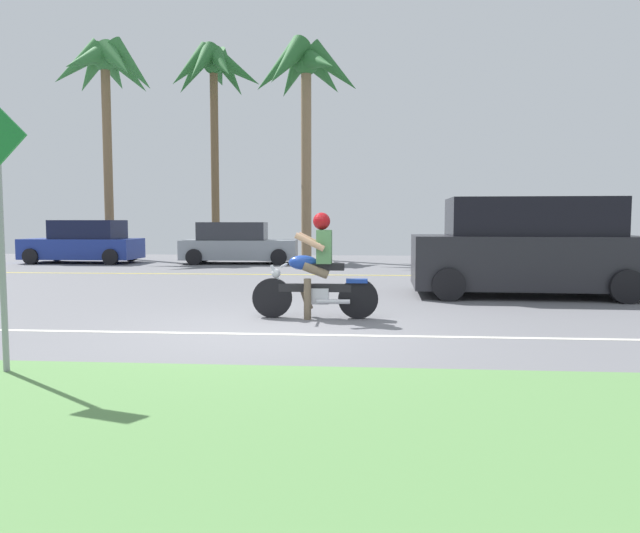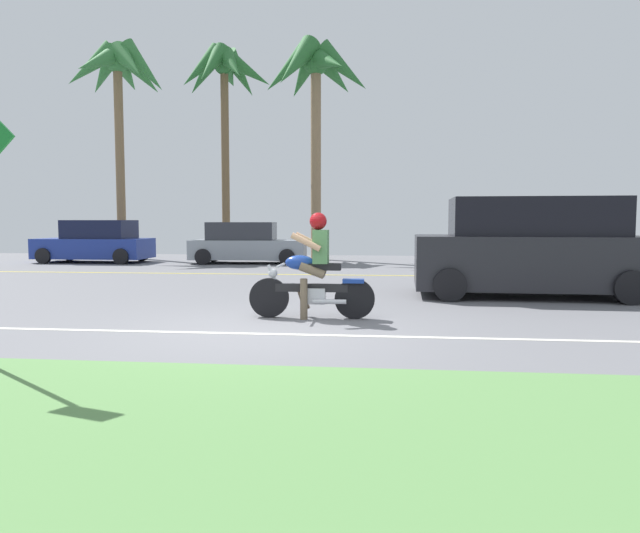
{
  "view_description": "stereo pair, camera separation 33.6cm",
  "coord_description": "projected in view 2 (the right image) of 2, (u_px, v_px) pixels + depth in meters",
  "views": [
    {
      "loc": [
        1.29,
        -8.1,
        1.55
      ],
      "look_at": [
        0.42,
        2.88,
        0.68
      ],
      "focal_mm": 33.12,
      "sensor_mm": 36.0,
      "label": 1
    },
    {
      "loc": [
        1.62,
        -8.07,
        1.55
      ],
      "look_at": [
        0.42,
        2.88,
        0.68
      ],
      "focal_mm": 33.12,
      "sensor_mm": 36.0,
      "label": 2
    }
  ],
  "objects": [
    {
      "name": "palm_tree_2",
      "position": [
        224.0,
        78.0,
        24.04
      ],
      "size": [
        4.03,
        4.09,
        8.69
      ],
      "color": "brown",
      "rests_on": "ground"
    },
    {
      "name": "palm_tree_1",
      "position": [
        316.0,
        77.0,
        22.9
      ],
      "size": [
        4.5,
        4.35,
        8.57
      ],
      "color": "#846B4C",
      "rests_on": "ground"
    },
    {
      "name": "suv_nearby",
      "position": [
        530.0,
        249.0,
        11.96
      ],
      "size": [
        4.76,
        2.34,
        2.0
      ],
      "color": "#232328",
      "rests_on": "ground"
    },
    {
      "name": "grass_median",
      "position": [
        156.0,
        432.0,
        4.22
      ],
      "size": [
        56.0,
        3.8,
        0.06
      ],
      "primitive_type": "cube",
      "color": "#5B8C4C",
      "rests_on": "ground"
    },
    {
      "name": "ground",
      "position": [
        299.0,
        303.0,
        11.26
      ],
      "size": [
        56.0,
        30.0,
        0.04
      ],
      "primitive_type": "cube",
      "color": "slate"
    },
    {
      "name": "lane_line_far",
      "position": [
        327.0,
        275.0,
        16.74
      ],
      "size": [
        50.4,
        0.12,
        0.01
      ],
      "primitive_type": "cube",
      "color": "yellow",
      "rests_on": "ground"
    },
    {
      "name": "parked_car_0",
      "position": [
        96.0,
        243.0,
        21.73
      ],
      "size": [
        4.06,
        1.96,
        1.56
      ],
      "color": "navy",
      "rests_on": "ground"
    },
    {
      "name": "lane_line_near",
      "position": [
        264.0,
        334.0,
        8.03
      ],
      "size": [
        50.4,
        0.12,
        0.01
      ],
      "primitive_type": "cube",
      "color": "silver",
      "rests_on": "ground"
    },
    {
      "name": "motorcyclist",
      "position": [
        313.0,
        274.0,
        9.3
      ],
      "size": [
        2.0,
        0.65,
        1.67
      ],
      "color": "black",
      "rests_on": "ground"
    },
    {
      "name": "palm_tree_0",
      "position": [
        119.0,
        75.0,
        24.22
      ],
      "size": [
        4.36,
        4.57,
        8.93
      ],
      "color": "brown",
      "rests_on": "ground"
    },
    {
      "name": "parked_car_1",
      "position": [
        247.0,
        244.0,
        21.28
      ],
      "size": [
        4.18,
        2.02,
        1.48
      ],
      "color": "#8C939E",
      "rests_on": "ground"
    }
  ]
}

